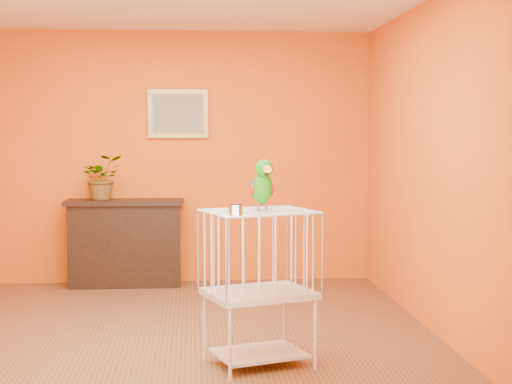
{
  "coord_description": "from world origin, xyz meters",
  "views": [
    {
      "loc": [
        0.14,
        -5.92,
        1.54
      ],
      "look_at": [
        0.56,
        -0.78,
        1.16
      ],
      "focal_mm": 55.0,
      "sensor_mm": 36.0,
      "label": 1
    }
  ],
  "objects": [
    {
      "name": "console_cabinet",
      "position": [
        -0.54,
        2.04,
        0.44
      ],
      "size": [
        1.18,
        0.42,
        0.88
      ],
      "color": "black",
      "rests_on": "ground"
    },
    {
      "name": "feed_cup",
      "position": [
        0.41,
        -1.09,
        1.07
      ],
      "size": [
        0.09,
        0.09,
        0.06
      ],
      "primitive_type": "cylinder",
      "color": "silver",
      "rests_on": "birdcage"
    },
    {
      "name": "birdcage",
      "position": [
        0.58,
        -0.81,
        0.54
      ],
      "size": [
        0.8,
        0.71,
        1.03
      ],
      "rotation": [
        0.0,
        0.0,
        0.33
      ],
      "color": "beige",
      "rests_on": "ground"
    },
    {
      "name": "room_shell",
      "position": [
        0.0,
        0.0,
        1.58
      ],
      "size": [
        4.5,
        4.5,
        4.5
      ],
      "color": "orange",
      "rests_on": "ground"
    },
    {
      "name": "ground",
      "position": [
        0.0,
        0.0,
        0.0
      ],
      "size": [
        4.5,
        4.5,
        0.0
      ],
      "primitive_type": "plane",
      "color": "brown",
      "rests_on": "ground"
    },
    {
      "name": "potted_plant",
      "position": [
        -0.76,
        2.08,
        1.05
      ],
      "size": [
        0.53,
        0.56,
        0.35
      ],
      "primitive_type": "imported",
      "rotation": [
        0.0,
        0.0,
        0.32
      ],
      "color": "#26722D",
      "rests_on": "console_cabinet"
    },
    {
      "name": "framed_picture",
      "position": [
        0.0,
        2.22,
        1.75
      ],
      "size": [
        0.62,
        0.04,
        0.5
      ],
      "color": "#A6833B",
      "rests_on": "room_shell"
    },
    {
      "name": "parrot",
      "position": [
        0.6,
        -0.78,
        1.21
      ],
      "size": [
        0.17,
        0.31,
        0.34
      ],
      "rotation": [
        0.0,
        0.0,
        0.19
      ],
      "color": "#59544C",
      "rests_on": "birdcage"
    }
  ]
}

